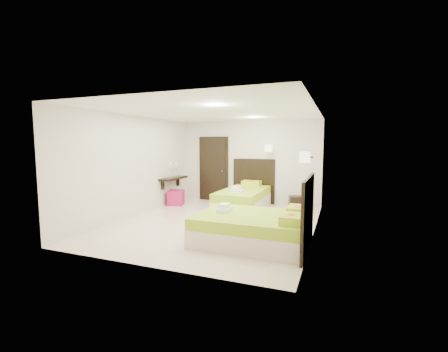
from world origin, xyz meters
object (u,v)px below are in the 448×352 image
(bed_single, at_px, (244,198))
(ottoman, at_px, (176,198))
(bed_double, at_px, (257,227))
(nightstand, at_px, (297,202))

(bed_single, bearing_deg, ottoman, -175.28)
(bed_double, height_order, ottoman, bed_double)
(bed_single, height_order, nightstand, bed_single)
(bed_double, distance_m, ottoman, 4.17)
(ottoman, bearing_deg, bed_double, -38.51)
(nightstand, height_order, ottoman, ottoman)
(bed_double, bearing_deg, nightstand, 85.16)
(bed_single, height_order, bed_double, bed_single)
(nightstand, distance_m, ottoman, 3.64)
(ottoman, bearing_deg, nightstand, 13.03)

